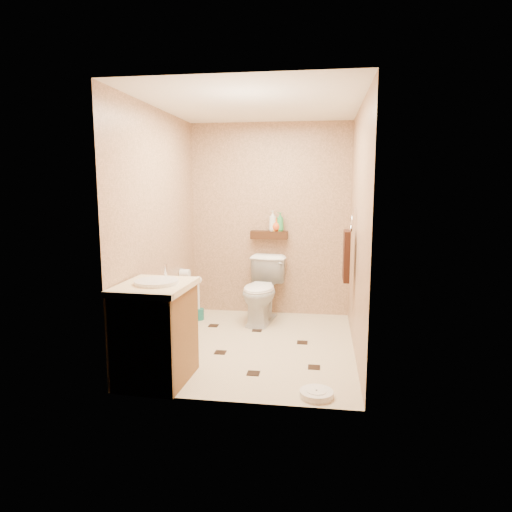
# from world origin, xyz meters

# --- Properties ---
(ground) EXTENTS (2.50, 2.50, 0.00)m
(ground) POSITION_xyz_m (0.00, 0.00, 0.00)
(ground) COLOR beige
(ground) RESTS_ON ground
(wall_back) EXTENTS (2.00, 0.04, 2.40)m
(wall_back) POSITION_xyz_m (0.00, 1.25, 1.20)
(wall_back) COLOR tan
(wall_back) RESTS_ON ground
(wall_front) EXTENTS (2.00, 0.04, 2.40)m
(wall_front) POSITION_xyz_m (0.00, -1.25, 1.20)
(wall_front) COLOR tan
(wall_front) RESTS_ON ground
(wall_left) EXTENTS (0.04, 2.50, 2.40)m
(wall_left) POSITION_xyz_m (-1.00, 0.00, 1.20)
(wall_left) COLOR tan
(wall_left) RESTS_ON ground
(wall_right) EXTENTS (0.04, 2.50, 2.40)m
(wall_right) POSITION_xyz_m (1.00, 0.00, 1.20)
(wall_right) COLOR tan
(wall_right) RESTS_ON ground
(ceiling) EXTENTS (2.00, 2.50, 0.02)m
(ceiling) POSITION_xyz_m (0.00, 0.00, 2.40)
(ceiling) COLOR white
(ceiling) RESTS_ON wall_back
(wall_shelf) EXTENTS (0.46, 0.14, 0.10)m
(wall_shelf) POSITION_xyz_m (0.00, 1.17, 1.02)
(wall_shelf) COLOR #3E1D11
(wall_shelf) RESTS_ON wall_back
(floor_accents) EXTENTS (1.31, 1.39, 0.01)m
(floor_accents) POSITION_xyz_m (0.04, -0.04, 0.00)
(floor_accents) COLOR black
(floor_accents) RESTS_ON ground
(toilet) EXTENTS (0.53, 0.81, 0.78)m
(toilet) POSITION_xyz_m (-0.04, 0.83, 0.39)
(toilet) COLOR white
(toilet) RESTS_ON ground
(vanity) EXTENTS (0.60, 0.71, 0.97)m
(vanity) POSITION_xyz_m (-0.70, -0.95, 0.43)
(vanity) COLOR brown
(vanity) RESTS_ON ground
(bathroom_scale) EXTENTS (0.29, 0.29, 0.05)m
(bathroom_scale) POSITION_xyz_m (0.64, -1.07, 0.03)
(bathroom_scale) COLOR white
(bathroom_scale) RESTS_ON ground
(toilet_brush) EXTENTS (0.12, 0.12, 0.54)m
(toilet_brush) POSITION_xyz_m (-0.82, 0.80, 0.19)
(toilet_brush) COLOR #186259
(toilet_brush) RESTS_ON ground
(towel_ring) EXTENTS (0.12, 0.30, 0.76)m
(towel_ring) POSITION_xyz_m (0.91, 0.25, 0.95)
(towel_ring) COLOR silver
(towel_ring) RESTS_ON wall_right
(toilet_paper) EXTENTS (0.12, 0.11, 0.12)m
(toilet_paper) POSITION_xyz_m (-0.94, 0.65, 0.60)
(toilet_paper) COLOR white
(toilet_paper) RESTS_ON wall_left
(bottle_a) EXTENTS (0.14, 0.14, 0.25)m
(bottle_a) POSITION_xyz_m (0.04, 1.17, 1.20)
(bottle_a) COLOR silver
(bottle_a) RESTS_ON wall_shelf
(bottle_b) EXTENTS (0.10, 0.10, 0.15)m
(bottle_b) POSITION_xyz_m (0.07, 1.17, 1.15)
(bottle_b) COLOR yellow
(bottle_b) RESTS_ON wall_shelf
(bottle_c) EXTENTS (0.17, 0.17, 0.16)m
(bottle_c) POSITION_xyz_m (0.09, 1.17, 1.15)
(bottle_c) COLOR #DF501A
(bottle_c) RESTS_ON wall_shelf
(bottle_d) EXTENTS (0.12, 0.12, 0.23)m
(bottle_d) POSITION_xyz_m (0.14, 1.17, 1.19)
(bottle_d) COLOR #30914A
(bottle_d) RESTS_ON wall_shelf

